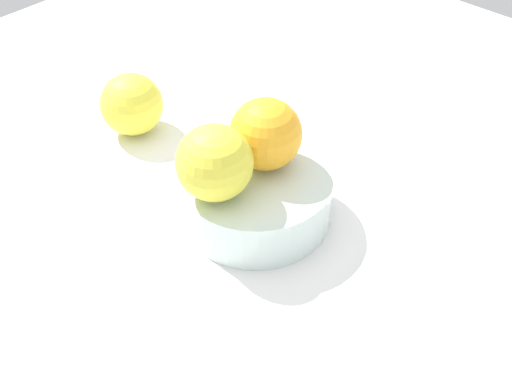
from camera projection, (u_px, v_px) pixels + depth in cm
name	position (u px, v px, depth cm)	size (l,w,h in cm)	color
ground_plane	(256.00, 222.00, 61.87)	(110.00, 110.00, 2.00)	white
fruit_bowl	(256.00, 197.00, 59.59)	(14.28, 14.28, 5.02)	silver
orange_in_bowl_0	(266.00, 134.00, 56.97)	(6.71, 6.71, 6.71)	#F9A823
orange_in_bowl_1	(214.00, 163.00, 53.88)	(6.81, 6.81, 6.81)	yellow
orange_loose_0	(132.00, 104.00, 69.07)	(6.91, 6.91, 6.91)	yellow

